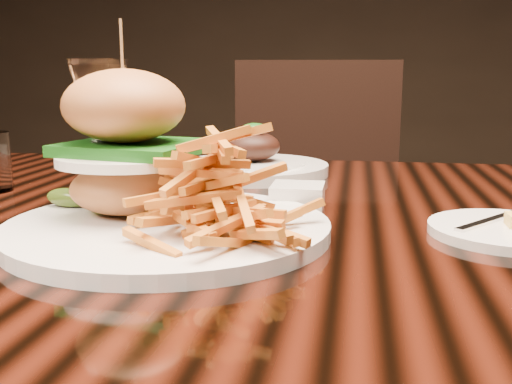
% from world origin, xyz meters
% --- Properties ---
extents(dining_table, '(1.60, 0.90, 0.75)m').
position_xyz_m(dining_table, '(0.00, 0.00, 0.67)').
color(dining_table, black).
rests_on(dining_table, ground).
extents(burger_plate, '(0.33, 0.33, 0.22)m').
position_xyz_m(burger_plate, '(-0.10, -0.12, 0.81)').
color(burger_plate, silver).
rests_on(burger_plate, dining_table).
extents(side_saucer, '(0.16, 0.16, 0.02)m').
position_xyz_m(side_saucer, '(0.25, -0.06, 0.76)').
color(side_saucer, silver).
rests_on(side_saucer, dining_table).
extents(ramekin, '(0.07, 0.07, 0.03)m').
position_xyz_m(ramekin, '(0.02, 0.03, 0.76)').
color(ramekin, silver).
rests_on(ramekin, dining_table).
extents(wine_glass, '(0.07, 0.07, 0.18)m').
position_xyz_m(wine_glass, '(-0.20, -0.06, 0.88)').
color(wine_glass, white).
rests_on(wine_glass, dining_table).
extents(far_dish, '(0.26, 0.26, 0.09)m').
position_xyz_m(far_dish, '(-0.08, 0.27, 0.77)').
color(far_dish, silver).
rests_on(far_dish, dining_table).
extents(chair_far, '(0.51, 0.51, 0.95)m').
position_xyz_m(chair_far, '(-0.01, 0.89, 0.54)').
color(chair_far, black).
rests_on(chair_far, ground).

